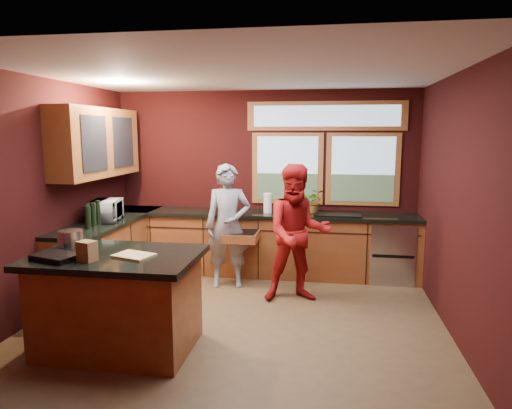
% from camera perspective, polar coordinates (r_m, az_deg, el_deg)
% --- Properties ---
extents(floor, '(4.50, 4.50, 0.00)m').
position_cam_1_polar(floor, '(5.32, -2.08, -14.07)').
color(floor, brown).
rests_on(floor, ground).
extents(room_shell, '(4.52, 4.02, 2.71)m').
position_cam_1_polar(room_shell, '(5.36, -7.83, 5.87)').
color(room_shell, black).
rests_on(room_shell, ground).
extents(back_counter, '(4.50, 0.64, 0.93)m').
position_cam_1_polar(back_counter, '(6.74, 2.34, -4.91)').
color(back_counter, maroon).
rests_on(back_counter, floor).
extents(left_counter, '(0.64, 2.30, 0.93)m').
position_cam_1_polar(left_counter, '(6.55, -17.68, -5.72)').
color(left_counter, maroon).
rests_on(left_counter, floor).
extents(island, '(1.55, 1.05, 0.95)m').
position_cam_1_polar(island, '(4.67, -16.83, -11.51)').
color(island, maroon).
rests_on(island, floor).
extents(person_grey, '(0.68, 0.51, 1.67)m').
position_cam_1_polar(person_grey, '(6.17, -3.53, -2.69)').
color(person_grey, slate).
rests_on(person_grey, floor).
extents(person_red, '(0.95, 0.81, 1.71)m').
position_cam_1_polar(person_red, '(5.64, 5.24, -3.62)').
color(person_red, maroon).
rests_on(person_red, floor).
extents(microwave, '(0.44, 0.56, 0.28)m').
position_cam_1_polar(microwave, '(6.30, -18.25, -0.72)').
color(microwave, '#999999').
rests_on(microwave, left_counter).
extents(potted_plant, '(0.32, 0.27, 0.35)m').
position_cam_1_polar(potted_plant, '(6.63, 7.32, 0.43)').
color(potted_plant, '#999999').
rests_on(potted_plant, back_counter).
extents(paper_towel, '(0.12, 0.12, 0.28)m').
position_cam_1_polar(paper_towel, '(6.63, 1.47, 0.21)').
color(paper_towel, white).
rests_on(paper_towel, back_counter).
extents(cutting_board, '(0.41, 0.34, 0.02)m').
position_cam_1_polar(cutting_board, '(4.40, -15.03, -6.17)').
color(cutting_board, tan).
rests_on(cutting_board, island).
extents(stock_pot, '(0.24, 0.24, 0.18)m').
position_cam_1_polar(stock_pot, '(4.90, -22.18, -4.04)').
color(stock_pot, '#BBBBC0').
rests_on(stock_pot, island).
extents(paper_bag, '(0.18, 0.16, 0.18)m').
position_cam_1_polar(paper_bag, '(4.36, -20.37, -5.48)').
color(paper_bag, brown).
rests_on(paper_bag, island).
extents(black_tray, '(0.46, 0.38, 0.05)m').
position_cam_1_polar(black_tray, '(4.53, -23.65, -6.00)').
color(black_tray, black).
rests_on(black_tray, island).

